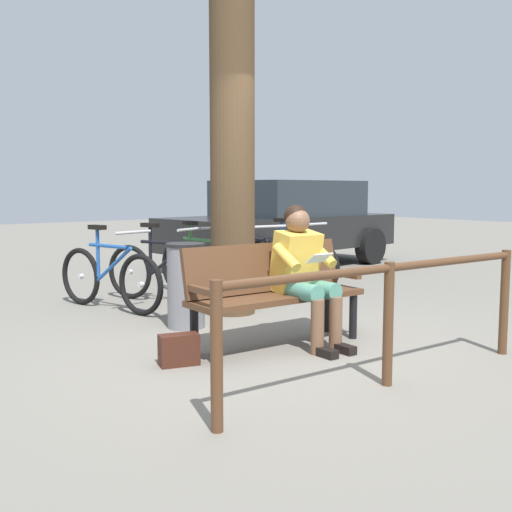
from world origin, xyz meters
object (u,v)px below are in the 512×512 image
object	(u,v)px
bicycle_blue	(291,261)
parked_car	(284,221)
bench	(272,286)
bicycle_purple	(252,265)
bicycle_silver	(163,272)
handbag	(179,350)
bicycle_orange	(109,278)
person_reading	(304,268)
bicycle_green	(199,268)
tree_trunk	(232,125)
litter_bin	(186,285)

from	to	relation	value
bicycle_blue	parked_car	bearing A→B (deg)	136.82
bench	bicycle_purple	bearing A→B (deg)	-121.62
bicycle_silver	bicycle_purple	bearing A→B (deg)	61.89
handbag	bicycle_blue	world-z (taller)	bicycle_blue
bicycle_blue	bicycle_orange	bearing A→B (deg)	-96.93
bicycle_purple	bicycle_silver	xyz separation A→B (m)	(1.22, -0.14, 0.00)
bicycle_blue	bicycle_silver	bearing A→B (deg)	-98.08
person_reading	handbag	world-z (taller)	person_reading
handbag	bicycle_blue	bearing A→B (deg)	-144.57
bench	bicycle_purple	size ratio (longest dim) A/B	0.97
bench	handbag	xyz separation A→B (m)	(0.96, 0.04, -0.39)
bicycle_blue	bicycle_orange	world-z (taller)	same
bench	bicycle_green	distance (m)	2.51
bicycle_green	bicycle_orange	size ratio (longest dim) A/B	1.02
handbag	bicycle_orange	size ratio (longest dim) A/B	0.18
tree_trunk	bicycle_purple	world-z (taller)	tree_trunk
bench	bicycle_green	size ratio (longest dim) A/B	0.96
person_reading	litter_bin	bearing A→B (deg)	-67.65
tree_trunk	bicycle_orange	distance (m)	2.14
handbag	bicycle_blue	distance (m)	3.84
bench	parked_car	distance (m)	5.43
tree_trunk	bicycle_silver	bearing A→B (deg)	-73.95
tree_trunk	bicycle_orange	xyz separation A→B (m)	(0.97, -0.99, -1.64)
bicycle_blue	bench	bearing A→B (deg)	-49.30
bicycle_blue	handbag	bearing A→B (deg)	-59.12
handbag	parked_car	size ratio (longest dim) A/B	0.07
tree_trunk	bicycle_green	world-z (taller)	tree_trunk
bicycle_blue	bicycle_purple	distance (m)	0.69
bicycle_green	parked_car	xyz separation A→B (m)	(-2.83, -1.65, 0.41)
bicycle_green	handbag	bearing A→B (deg)	-37.67
bicycle_orange	bicycle_silver	bearing A→B (deg)	76.73
bench	person_reading	distance (m)	0.31
bench	bicycle_green	world-z (taller)	bicycle_green
parked_car	bench	bearing A→B (deg)	42.21
bicycle_green	bicycle_silver	size ratio (longest dim) A/B	1.06
handbag	bicycle_green	bearing A→B (deg)	-126.12
person_reading	bicycle_orange	world-z (taller)	person_reading
parked_car	litter_bin	bearing A→B (deg)	32.15
handbag	bicycle_purple	xyz separation A→B (m)	(-2.43, -2.20, 0.24)
handbag	bicycle_green	world-z (taller)	bicycle_green
bicycle_purple	bicycle_silver	bearing A→B (deg)	-88.75
tree_trunk	bicycle_silver	size ratio (longest dim) A/B	2.52
bicycle_blue	parked_car	xyz separation A→B (m)	(-1.47, -1.84, 0.41)
handbag	bicycle_orange	world-z (taller)	bicycle_orange
litter_bin	parked_car	xyz separation A→B (m)	(-3.86, -3.00, 0.36)
handbag	tree_trunk	distance (m)	2.75
litter_bin	bicycle_green	distance (m)	1.70
bicycle_green	bicycle_blue	bearing A→B (deg)	80.38
parked_car	bicycle_green	bearing A→B (deg)	24.52
person_reading	litter_bin	size ratio (longest dim) A/B	1.47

